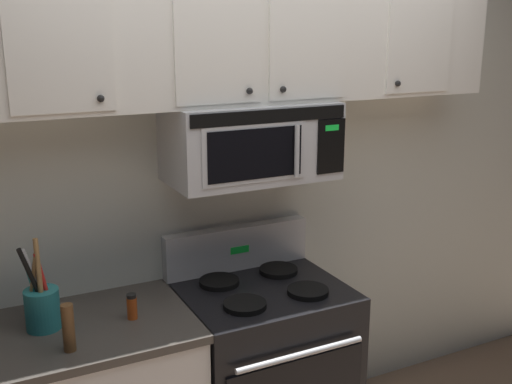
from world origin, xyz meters
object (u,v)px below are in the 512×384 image
Objects in this scene: stove_range at (262,371)px; pepper_mill at (68,328)px; utensil_crock_teal at (42,305)px; salt_shaker at (33,303)px; spice_jar at (132,306)px; over_range_microwave at (251,142)px.

stove_range is 1.06m from pepper_mill.
utensil_crock_teal is 2.04× the size of pepper_mill.
utensil_crock_teal is 0.17m from salt_shaker.
stove_range is 5.98× the size of pepper_mill.
salt_shaker is at bearing 168.32° from stove_range.
pepper_mill is at bearing -78.29° from salt_shaker.
utensil_crock_teal reaches higher than stove_range.
over_range_microwave is at bearing 12.99° from spice_jar.
over_range_microwave is 6.91× the size of spice_jar.
stove_range is at bearing 2.54° from spice_jar.
salt_shaker is at bearing 101.71° from pepper_mill.
over_range_microwave is 1.13m from utensil_crock_teal.
stove_range is 11.21× the size of salt_shaker.
utensil_crock_teal is 0.24m from pepper_mill.
over_range_microwave is 1.12m from pepper_mill.
spice_jar reaches higher than salt_shaker.
pepper_mill is (-0.91, -0.18, 0.53)m from stove_range.
salt_shaker is at bearing 96.34° from utensil_crock_teal.
utensil_crock_teal is at bearing -83.66° from salt_shaker.
over_range_microwave is (-0.00, 0.12, 1.11)m from stove_range.
over_range_microwave is at bearing 90.14° from stove_range.
stove_range is at bearing -2.83° from utensil_crock_teal.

